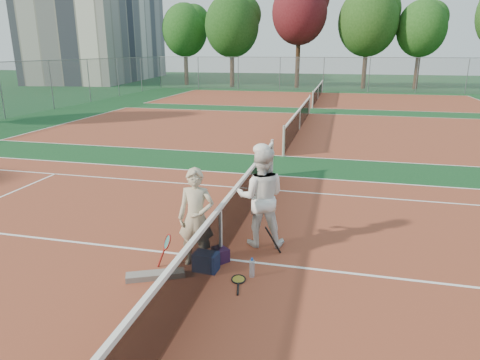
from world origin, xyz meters
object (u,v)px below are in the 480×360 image
object	(u,v)px
apartment_block	(100,17)
sports_bag_navy	(206,262)
net_main	(221,233)
racket_red	(168,250)
racket_black_held	(269,241)
player_b	(261,197)
water_bottle	(252,269)
sports_bag_purple	(221,254)
player_a	(196,218)
racket_spare	(238,279)

from	to	relation	value
apartment_block	sports_bag_navy	bearing A→B (deg)	-57.92
sports_bag_navy	net_main	bearing A→B (deg)	74.11
racket_red	apartment_block	bearing A→B (deg)	84.14
racket_black_held	sports_bag_navy	world-z (taller)	racket_black_held
net_main	racket_red	bearing A→B (deg)	-152.41
player_b	water_bottle	distance (m)	1.52
sports_bag_purple	apartment_block	bearing A→B (deg)	122.45
apartment_block	racket_black_held	world-z (taller)	apartment_block
racket_red	racket_black_held	size ratio (longest dim) A/B	1.04
player_b	racket_black_held	xyz separation A→B (m)	(0.24, -0.42, -0.69)
net_main	racket_black_held	distance (m)	0.92
racket_red	sports_bag_purple	size ratio (longest dim) A/B	1.87
apartment_block	water_bottle	bearing A→B (deg)	-57.20
net_main	apartment_block	size ratio (longest dim) A/B	0.50
apartment_block	sports_bag_purple	xyz separation A→B (m)	(28.01, -44.06, -7.38)
net_main	apartment_block	bearing A→B (deg)	122.47
racket_black_held	player_b	bearing A→B (deg)	-87.31
player_a	racket_red	distance (m)	0.77
racket_black_held	net_main	bearing A→B (deg)	-1.77
sports_bag_navy	racket_black_held	bearing A→B (deg)	41.76
net_main	sports_bag_navy	bearing A→B (deg)	-105.89
water_bottle	apartment_block	bearing A→B (deg)	122.80
net_main	water_bottle	world-z (taller)	net_main
net_main	player_b	world-z (taller)	player_b
racket_spare	sports_bag_purple	bearing A→B (deg)	26.79
racket_black_held	player_a	bearing A→B (deg)	2.06
racket_red	sports_bag_purple	bearing A→B (deg)	-13.46
net_main	player_a	distance (m)	0.56
player_a	water_bottle	xyz separation A→B (m)	(1.02, -0.23, -0.71)
net_main	player_a	world-z (taller)	player_a
sports_bag_navy	sports_bag_purple	size ratio (longest dim) A/B	1.35
net_main	water_bottle	bearing A→B (deg)	-36.06
water_bottle	racket_black_held	bearing A→B (deg)	81.40
sports_bag_purple	water_bottle	world-z (taller)	water_bottle
sports_bag_navy	player_b	bearing A→B (deg)	60.88
racket_red	racket_spare	size ratio (longest dim) A/B	0.94
sports_bag_purple	sports_bag_navy	bearing A→B (deg)	-109.70
apartment_block	sports_bag_navy	distance (m)	52.98
net_main	player_a	bearing A→B (deg)	-143.19
player_a	player_b	bearing A→B (deg)	44.86
water_bottle	sports_bag_navy	bearing A→B (deg)	177.55
player_b	racket_black_held	bearing A→B (deg)	111.02
net_main	apartment_block	xyz separation A→B (m)	(-28.00, 44.00, 6.99)
player_b	sports_bag_navy	world-z (taller)	player_b
net_main	sports_bag_purple	distance (m)	0.39
apartment_block	racket_black_held	size ratio (longest dim) A/B	40.69
player_b	sports_bag_navy	distance (m)	1.64
net_main	sports_bag_purple	bearing A→B (deg)	-79.71
player_b	sports_bag_purple	size ratio (longest dim) A/B	6.34
player_b	racket_red	xyz separation A→B (m)	(-1.40, -1.23, -0.67)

